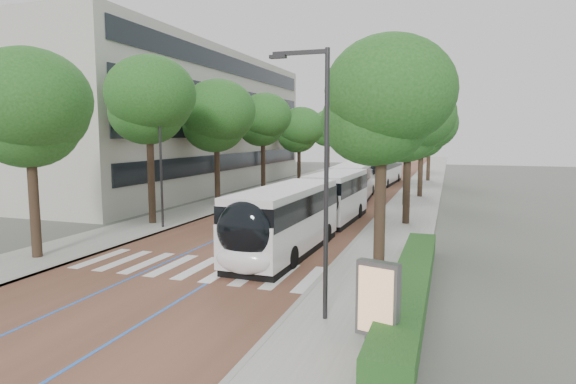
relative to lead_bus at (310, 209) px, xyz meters
name	(u,v)px	position (x,y,z in m)	size (l,w,h in m)	color
ground	(181,274)	(-3.06, -8.37, -1.63)	(160.00, 160.00, 0.00)	#51544C
road	(359,182)	(-3.06, 31.63, -1.62)	(11.00, 140.00, 0.02)	brown
sidewalk_left	(299,180)	(-10.56, 31.63, -1.57)	(4.00, 140.00, 0.12)	gray
sidewalk_right	(424,184)	(4.44, 31.63, -1.57)	(4.00, 140.00, 0.12)	gray
kerb_left	(314,181)	(-8.66, 31.63, -1.57)	(0.20, 140.00, 0.14)	gray
kerb_right	(407,183)	(2.54, 31.63, -1.57)	(0.20, 140.00, 0.14)	gray
zebra_crossing	(198,268)	(-2.86, -7.37, -1.60)	(10.55, 3.60, 0.01)	silver
lane_line_left	(346,182)	(-4.66, 31.63, -1.60)	(0.12, 126.00, 0.01)	blue
lane_line_right	(372,183)	(-1.46, 31.63, -1.60)	(0.12, 126.00, 0.01)	blue
office_building	(159,122)	(-22.53, 19.63, 5.37)	(18.11, 40.00, 14.00)	#9B998F
hedge	(411,284)	(6.04, -8.37, -1.11)	(1.20, 14.00, 0.80)	#174519
streetlight_near	(320,164)	(3.56, -11.37, 3.19)	(1.82, 0.20, 8.00)	#29292B
streetlight_far	(402,145)	(3.56, 13.63, 3.19)	(1.82, 0.20, 8.00)	#29292B
lamp_post_left	(161,161)	(-9.16, -0.37, 2.49)	(0.14, 0.14, 8.00)	#29292B
trees_left	(256,124)	(-10.56, 17.73, 5.05)	(5.89, 60.53, 9.86)	black
trees_right	(420,127)	(4.64, 16.78, 4.67)	(5.79, 47.33, 8.84)	black
lead_bus	(310,209)	(0.00, 0.00, 0.00)	(3.08, 18.46, 3.20)	black
bus_queued_0	(354,182)	(-0.58, 15.50, 0.00)	(3.29, 12.53, 3.20)	silver
bus_queued_1	(382,170)	(-0.15, 29.85, 0.00)	(3.14, 12.51, 3.20)	silver
ad_panel	(378,303)	(5.53, -12.98, -0.29)	(1.16, 0.59, 2.33)	#59595B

